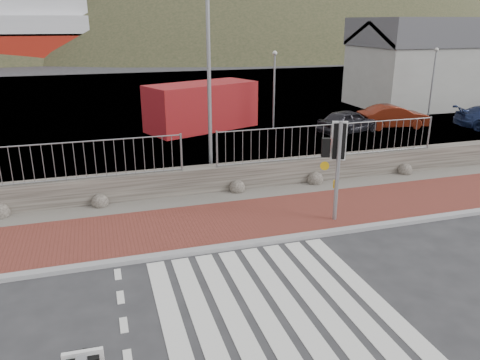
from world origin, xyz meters
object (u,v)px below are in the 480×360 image
object	(u,v)px
car_b	(394,117)
streetlight	(212,61)
traffic_signal_far	(338,150)
shipping_container	(202,106)
car_a	(348,121)

from	to	relation	value
car_b	streetlight	bearing A→B (deg)	124.32
traffic_signal_far	car_b	xyz separation A→B (m)	(9.16, 10.44, -1.53)
streetlight	shipping_container	xyz separation A→B (m)	(1.57, 8.97, -3.07)
traffic_signal_far	streetlight	world-z (taller)	streetlight
streetlight	car_b	distance (m)	13.63
traffic_signal_far	streetlight	xyz separation A→B (m)	(-2.47, 4.35, 2.14)
streetlight	car_b	size ratio (longest dim) A/B	2.01
traffic_signal_far	car_a	bearing A→B (deg)	-101.44
car_a	car_b	size ratio (longest dim) A/B	0.95
shipping_container	car_b	world-z (taller)	shipping_container
traffic_signal_far	shipping_container	bearing A→B (deg)	-66.05
car_b	car_a	bearing A→B (deg)	103.10
shipping_container	car_a	size ratio (longest dim) A/B	1.63
traffic_signal_far	streetlight	size ratio (longest dim) A/B	0.39
streetlight	car_a	bearing A→B (deg)	29.70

